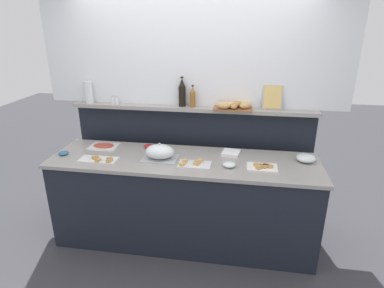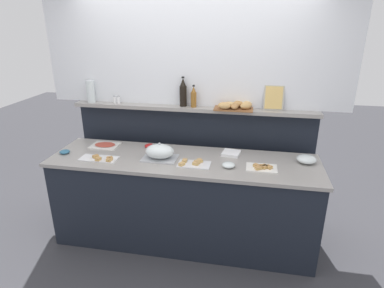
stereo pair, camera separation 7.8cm
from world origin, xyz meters
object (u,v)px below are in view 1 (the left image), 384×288
(sandwich_platter_front, at_px, (194,164))
(sandwich_platter_rear, at_px, (100,159))
(condiment_bowl_teal, at_px, (149,146))
(condiment_bowl_cream, at_px, (63,153))
(framed_picture, at_px, (273,97))
(glass_bowl_medium, at_px, (306,158))
(bread_basket, at_px, (235,105))
(napkin_stack, at_px, (231,153))
(pepper_shaker, at_px, (117,100))
(water_carafe, at_px, (89,92))
(sandwich_platter_side, at_px, (262,167))
(glass_bowl_large, at_px, (229,165))
(wine_bottle_dark, at_px, (182,93))
(serving_cloche, at_px, (160,152))
(cold_cuts_platter, at_px, (104,146))
(vinegar_bottle_amber, at_px, (193,97))
(salt_shaker, at_px, (113,100))

(sandwich_platter_front, xyz_separation_m, sandwich_platter_rear, (-0.92, -0.05, -0.00))
(condiment_bowl_teal, bearing_deg, condiment_bowl_cream, -158.42)
(framed_picture, bearing_deg, glass_bowl_medium, -48.66)
(framed_picture, bearing_deg, bread_basket, -173.53)
(sandwich_platter_rear, relative_size, napkin_stack, 2.18)
(pepper_shaker, distance_m, water_carafe, 0.33)
(glass_bowl_medium, relative_size, condiment_bowl_cream, 1.81)
(condiment_bowl_cream, relative_size, pepper_shaker, 1.17)
(water_carafe, bearing_deg, napkin_stack, -9.46)
(sandwich_platter_rear, relative_size, condiment_bowl_cream, 3.63)
(napkin_stack, bearing_deg, sandwich_platter_side, -43.06)
(glass_bowl_large, bearing_deg, wine_bottle_dark, 132.82)
(serving_cloche, height_order, bread_basket, bread_basket)
(cold_cuts_platter, xyz_separation_m, vinegar_bottle_amber, (0.93, 0.28, 0.50))
(condiment_bowl_teal, bearing_deg, sandwich_platter_side, -15.16)
(condiment_bowl_cream, distance_m, bread_basket, 1.83)
(serving_cloche, distance_m, water_carafe, 1.15)
(sandwich_platter_front, xyz_separation_m, wine_bottle_dark, (-0.22, 0.60, 0.54))
(salt_shaker, height_order, framed_picture, framed_picture)
(serving_cloche, relative_size, pepper_shaker, 3.91)
(vinegar_bottle_amber, height_order, bread_basket, vinegar_bottle_amber)
(condiment_bowl_cream, distance_m, wine_bottle_dark, 1.37)
(sandwich_platter_side, relative_size, pepper_shaker, 3.23)
(cold_cuts_platter, distance_m, water_carafe, 0.64)
(sandwich_platter_side, height_order, glass_bowl_medium, glass_bowl_medium)
(glass_bowl_large, relative_size, salt_shaker, 1.40)
(sandwich_platter_front, xyz_separation_m, cold_cuts_platter, (-1.03, 0.30, -0.00))
(condiment_bowl_cream, bearing_deg, bread_basket, 17.86)
(salt_shaker, bearing_deg, serving_cloche, -37.83)
(glass_bowl_large, relative_size, pepper_shaker, 1.40)
(sandwich_platter_side, distance_m, wine_bottle_dark, 1.16)
(condiment_bowl_teal, relative_size, framed_picture, 0.41)
(sandwich_platter_side, xyz_separation_m, napkin_stack, (-0.30, 0.28, 0.00))
(wine_bottle_dark, bearing_deg, glass_bowl_large, -47.18)
(bread_basket, xyz_separation_m, water_carafe, (-1.62, 0.00, 0.08))
(glass_bowl_large, height_order, bread_basket, bread_basket)
(condiment_bowl_cream, height_order, pepper_shaker, pepper_shaker)
(wine_bottle_dark, bearing_deg, sandwich_platter_side, -33.58)
(condiment_bowl_cream, distance_m, pepper_shaker, 0.80)
(vinegar_bottle_amber, bearing_deg, sandwich_platter_rear, -142.57)
(salt_shaker, relative_size, pepper_shaker, 1.00)
(bread_basket, bearing_deg, pepper_shaker, 179.80)
(sandwich_platter_front, height_order, condiment_bowl_cream, same)
(condiment_bowl_cream, bearing_deg, serving_cloche, 2.67)
(sandwich_platter_front, relative_size, condiment_bowl_teal, 2.93)
(sandwich_platter_side, height_order, glass_bowl_large, glass_bowl_large)
(glass_bowl_medium, height_order, pepper_shaker, pepper_shaker)
(glass_bowl_large, distance_m, framed_picture, 0.89)
(sandwich_platter_rear, relative_size, pepper_shaker, 4.25)
(napkin_stack, relative_size, bread_basket, 0.41)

